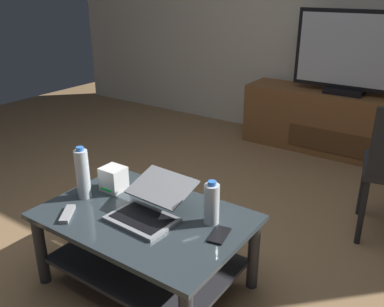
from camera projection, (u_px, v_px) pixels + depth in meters
ground_plane at (158, 259)px, 2.44m from camera, size 7.68×7.68×0.00m
coffee_table at (145, 237)px, 2.13m from camera, size 1.04×0.70×0.43m
media_cabinet at (340, 124)px, 3.85m from camera, size 1.81×0.42×0.58m
television at (349, 54)px, 3.59m from camera, size 0.96×0.20×0.72m
laptop at (150, 206)px, 2.05m from camera, size 0.34×0.39×0.17m
router_box at (114, 179)px, 2.31m from camera, size 0.12×0.12×0.14m
water_bottle_near at (212, 203)px, 1.97m from camera, size 0.08×0.08×0.22m
water_bottle_far at (83, 174)px, 2.20m from camera, size 0.07×0.07×0.29m
cell_phone at (219, 235)px, 1.90m from camera, size 0.10×0.15×0.01m
tv_remote at (67, 214)px, 2.06m from camera, size 0.13×0.16×0.02m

